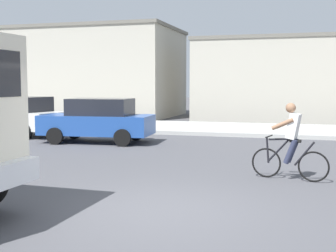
# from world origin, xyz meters

# --- Properties ---
(ground_plane) EXTENTS (120.00, 120.00, 0.00)m
(ground_plane) POSITION_xyz_m (0.00, 0.00, 0.00)
(ground_plane) COLOR #4C4C51
(sidewalk_far) EXTENTS (80.00, 5.00, 0.16)m
(sidewalk_far) POSITION_xyz_m (0.00, 13.38, 0.08)
(sidewalk_far) COLOR #ADADA8
(sidewalk_far) RESTS_ON ground
(cyclist) EXTENTS (1.70, 0.57, 1.72)m
(cyclist) POSITION_xyz_m (2.11, 3.19, 0.86)
(cyclist) COLOR black
(cyclist) RESTS_ON ground
(car_red_near) EXTENTS (4.12, 2.12, 1.60)m
(car_red_near) POSITION_xyz_m (-4.77, 7.86, 0.82)
(car_red_near) COLOR #234C9E
(car_red_near) RESTS_ON ground
(car_white_mid) EXTENTS (4.28, 2.56, 1.60)m
(car_white_mid) POSITION_xyz_m (-8.82, 9.02, 0.82)
(car_white_mid) COLOR white
(car_white_mid) RESTS_ON ground
(building_corner_left) EXTENTS (11.25, 7.28, 5.71)m
(building_corner_left) POSITION_xyz_m (-11.10, 20.68, 2.86)
(building_corner_left) COLOR #B2AD9E
(building_corner_left) RESTS_ON ground
(building_mid_block) EXTENTS (8.43, 5.52, 4.76)m
(building_mid_block) POSITION_xyz_m (0.37, 20.49, 2.39)
(building_mid_block) COLOR #B2AD9E
(building_mid_block) RESTS_ON ground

